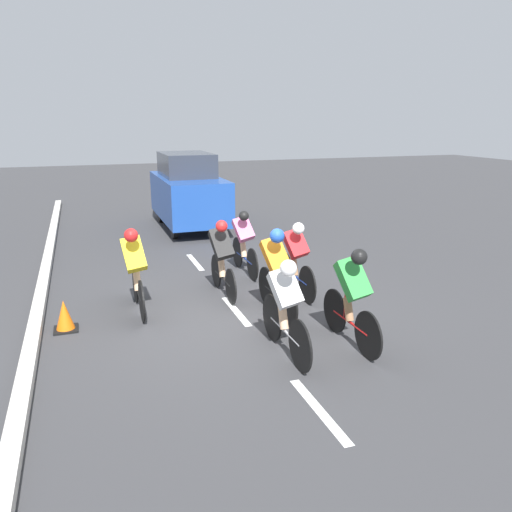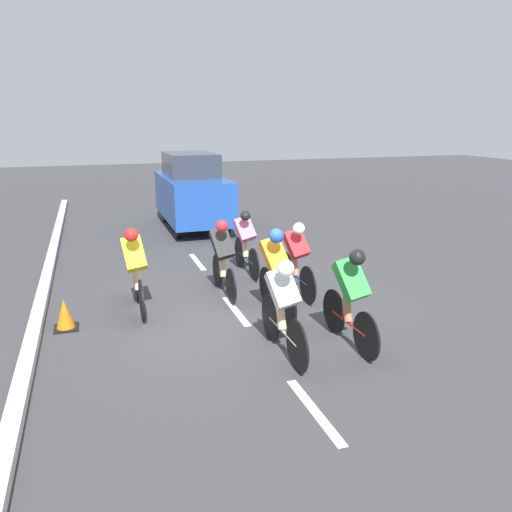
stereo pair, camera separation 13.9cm
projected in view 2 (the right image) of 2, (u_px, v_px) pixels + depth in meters
The scene contains 14 objects.
ground_plane at pixel (237, 313), 8.50m from camera, with size 60.00×60.00×0.00m, color #38383A.
lane_stripe_near at pixel (314, 410), 5.66m from camera, with size 0.12×1.40×0.01m, color white.
lane_stripe_mid at pixel (236, 311), 8.58m from camera, with size 0.12×1.40×0.01m, color white.
lane_stripe_far at pixel (197, 262), 11.51m from camera, with size 0.12×1.40×0.01m, color white.
curb at pixel (34, 331), 7.59m from camera, with size 0.20×25.83×0.14m, color beige.
cyclist_yellow at pixel (136, 267), 8.32m from camera, with size 0.40×1.64×1.53m.
cyclist_orange at pixel (276, 269), 8.13m from camera, with size 0.45×1.72×1.56m.
cyclist_red at pixel (297, 257), 9.13m from camera, with size 0.43×1.72×1.44m.
cyclist_pink at pixel (245, 241), 10.41m from camera, with size 0.43×1.70×1.41m.
cyclist_white at pixel (283, 305), 6.73m from camera, with size 0.42×1.72×1.47m.
cyclist_green at pixel (351, 295), 7.01m from camera, with size 0.43×1.65×1.53m.
cyclist_black at pixel (223, 255), 9.10m from camera, with size 0.41×1.65×1.49m.
support_car at pixel (192, 191), 14.85m from camera, with size 1.70×3.90×2.22m.
traffic_cone at pixel (65, 315), 7.79m from camera, with size 0.36×0.36×0.49m.
Camera 2 is at (2.20, 7.63, 3.20)m, focal length 35.00 mm.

